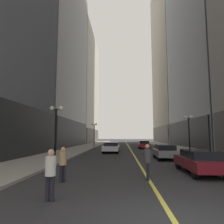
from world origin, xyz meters
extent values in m
plane|color=#2D2D30|center=(0.00, 35.00, 0.00)|extent=(200.00, 200.00, 0.00)
cube|color=#9E9991|center=(-8.25, 35.00, 0.07)|extent=(4.50, 78.00, 0.15)
cube|color=#9E9991|center=(8.25, 35.00, 0.07)|extent=(4.50, 78.00, 0.15)
cube|color=#E5D64C|center=(0.00, 35.00, 0.00)|extent=(0.16, 70.00, 0.01)
cube|color=#212327|center=(-10.60, 11.00, 2.50)|extent=(0.50, 20.90, 5.00)
cube|color=#2C2C2E|center=(-10.60, 34.50, 2.50)|extent=(0.50, 22.80, 5.00)
cube|color=#B7AD99|center=(-16.01, 60.00, 17.70)|extent=(11.03, 26.00, 35.39)
cube|color=#403C35|center=(-10.60, 60.00, 2.12)|extent=(0.50, 24.70, 4.25)
cube|color=black|center=(10.60, 34.50, 2.50)|extent=(0.50, 22.80, 5.00)
cube|color=#B7AD99|center=(16.54, 60.00, 27.96)|extent=(12.09, 26.00, 55.92)
cube|color=#403C35|center=(10.60, 60.00, 2.50)|extent=(0.50, 24.70, 5.00)
cube|color=maroon|center=(3.06, 6.94, 0.59)|extent=(1.78, 4.53, 0.55)
cube|color=black|center=(3.06, 6.71, 1.07)|extent=(1.56, 2.54, 0.50)
cylinder|color=black|center=(2.32, 8.53, 0.32)|extent=(0.22, 0.64, 0.64)
cylinder|color=black|center=(3.83, 8.52, 0.32)|extent=(0.22, 0.64, 0.64)
cylinder|color=black|center=(2.30, 5.36, 0.32)|extent=(0.22, 0.64, 0.64)
cube|color=slate|center=(2.60, 14.10, 0.59)|extent=(1.87, 4.38, 0.55)
cube|color=black|center=(2.60, 13.88, 1.07)|extent=(1.61, 2.47, 0.50)
cylinder|color=black|center=(1.89, 15.64, 0.32)|extent=(0.24, 0.65, 0.64)
cylinder|color=black|center=(3.40, 15.59, 0.32)|extent=(0.24, 0.65, 0.64)
cylinder|color=black|center=(1.81, 12.60, 0.32)|extent=(0.24, 0.65, 0.64)
cylinder|color=black|center=(3.32, 12.56, 0.32)|extent=(0.24, 0.65, 0.64)
cube|color=silver|center=(-2.68, 21.17, 0.59)|extent=(2.03, 4.65, 0.55)
cube|color=black|center=(-2.67, 21.40, 1.07)|extent=(1.75, 2.62, 0.50)
cylinder|color=black|center=(-1.87, 19.54, 0.32)|extent=(0.23, 0.64, 0.64)
cylinder|color=black|center=(-3.55, 19.58, 0.32)|extent=(0.23, 0.64, 0.64)
cylinder|color=black|center=(-1.80, 22.77, 0.32)|extent=(0.23, 0.64, 0.64)
cylinder|color=black|center=(-3.48, 22.81, 0.32)|extent=(0.23, 0.64, 0.64)
cube|color=#B21919|center=(2.42, 30.61, 0.59)|extent=(1.89, 4.71, 0.55)
cube|color=black|center=(2.42, 30.38, 1.07)|extent=(1.62, 2.65, 0.50)
cylinder|color=black|center=(1.69, 32.26, 0.32)|extent=(0.24, 0.65, 0.64)
cylinder|color=black|center=(3.23, 32.23, 0.32)|extent=(0.24, 0.65, 0.64)
cylinder|color=black|center=(1.62, 29.00, 0.32)|extent=(0.24, 0.65, 0.64)
cylinder|color=black|center=(3.15, 28.96, 0.32)|extent=(0.24, 0.65, 0.64)
cylinder|color=black|center=(-3.98, 4.45, 0.39)|extent=(0.14, 0.14, 0.77)
cylinder|color=black|center=(-4.10, 4.34, 0.39)|extent=(0.14, 0.14, 0.77)
cylinder|color=tan|center=(-4.04, 4.39, 1.08)|extent=(0.48, 0.48, 0.61)
sphere|color=tan|center=(-4.04, 4.39, 1.49)|extent=(0.21, 0.21, 0.21)
cylinder|color=black|center=(-3.56, 1.62, 0.41)|extent=(0.14, 0.14, 0.81)
cylinder|color=black|center=(-3.72, 1.62, 0.41)|extent=(0.14, 0.14, 0.81)
cylinder|color=silver|center=(-3.64, 1.62, 1.13)|extent=(0.34, 0.34, 0.64)
sphere|color=tan|center=(-3.64, 1.62, 1.56)|extent=(0.22, 0.22, 0.22)
cylinder|color=black|center=(-0.06, 5.04, 0.42)|extent=(0.14, 0.14, 0.83)
cylinder|color=black|center=(-0.08, 4.88, 0.42)|extent=(0.14, 0.14, 0.83)
cylinder|color=#3F3F44|center=(-0.07, 4.96, 1.16)|extent=(0.37, 0.37, 0.66)
sphere|color=tan|center=(-0.07, 4.96, 1.60)|extent=(0.22, 0.22, 0.22)
cylinder|color=black|center=(-6.40, 10.39, 2.10)|extent=(0.14, 0.14, 4.20)
cylinder|color=black|center=(-6.40, 10.39, 4.15)|extent=(0.80, 0.06, 0.06)
sphere|color=white|center=(-6.75, 10.39, 4.25)|extent=(0.36, 0.36, 0.36)
sphere|color=white|center=(-6.05, 10.39, 4.25)|extent=(0.36, 0.36, 0.36)
cylinder|color=black|center=(-6.40, 32.23, 2.10)|extent=(0.14, 0.14, 4.20)
cylinder|color=black|center=(-6.40, 32.23, 4.15)|extent=(0.80, 0.06, 0.06)
sphere|color=white|center=(-6.75, 32.23, 4.25)|extent=(0.36, 0.36, 0.36)
sphere|color=white|center=(-6.05, 32.23, 4.25)|extent=(0.36, 0.36, 0.36)
cylinder|color=black|center=(6.40, 18.83, 2.10)|extent=(0.14, 0.14, 4.20)
cylinder|color=black|center=(6.40, 18.83, 4.15)|extent=(0.80, 0.06, 0.06)
sphere|color=white|center=(6.05, 18.83, 4.25)|extent=(0.36, 0.36, 0.36)
sphere|color=white|center=(6.75, 18.83, 4.25)|extent=(0.36, 0.36, 0.36)
cylinder|color=red|center=(6.90, 12.93, 0.40)|extent=(0.28, 0.28, 0.80)
camera|label=1|loc=(-1.28, -5.15, 2.11)|focal=32.78mm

